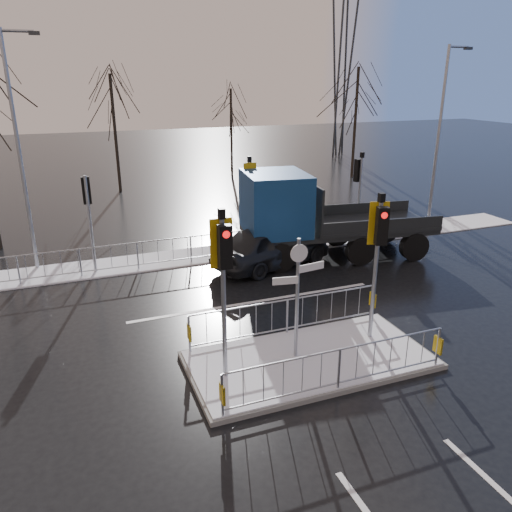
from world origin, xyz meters
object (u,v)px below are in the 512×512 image
object	(u,v)px
car_far_lane	(272,245)
flatbed_truck	(302,214)
traffic_island	(310,348)
street_lamp_right	(440,133)
street_lamp_left	(20,146)

from	to	relation	value
car_far_lane	flatbed_truck	world-z (taller)	flatbed_truck
traffic_island	street_lamp_right	distance (m)	14.14
traffic_island	street_lamp_right	size ratio (longest dim) A/B	0.75
street_lamp_right	street_lamp_left	bearing A→B (deg)	176.63
car_far_lane	flatbed_truck	bearing A→B (deg)	-95.22
street_lamp_left	traffic_island	bearing A→B (deg)	-55.93
car_far_lane	street_lamp_right	size ratio (longest dim) A/B	0.59
car_far_lane	street_lamp_left	xyz separation A→B (m)	(-8.18, 2.88, 3.69)
car_far_lane	street_lamp_right	world-z (taller)	street_lamp_right
traffic_island	car_far_lane	size ratio (longest dim) A/B	1.27
traffic_island	street_lamp_left	xyz separation A→B (m)	(-6.42, 9.49, 4.10)
flatbed_truck	street_lamp_left	world-z (taller)	street_lamp_left
traffic_island	street_lamp_right	bearing A→B (deg)	38.73
traffic_island	car_far_lane	distance (m)	6.85
flatbed_truck	street_lamp_right	distance (m)	8.07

